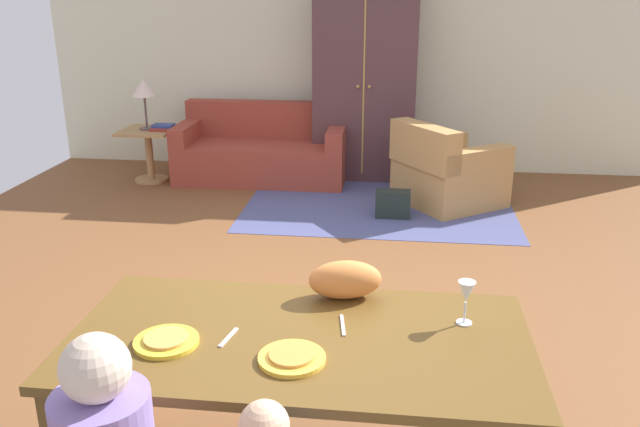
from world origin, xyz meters
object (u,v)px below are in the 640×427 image
(book_lower, at_px, (162,129))
(table_lamp, at_px, (144,90))
(plate_near_man, at_px, (166,342))
(plate_near_child, at_px, (292,358))
(wine_glass, at_px, (466,294))
(couch, at_px, (263,152))
(cat, at_px, (345,280))
(side_table, at_px, (149,148))
(handbag, at_px, (393,204))
(dining_table, at_px, (299,352))
(armchair, at_px, (446,173))
(armoire, at_px, (365,83))
(book_upper, at_px, (163,126))

(book_lower, bearing_deg, table_lamp, 168.05)
(plate_near_man, relative_size, book_lower, 1.14)
(plate_near_man, bearing_deg, plate_near_child, -6.88)
(wine_glass, height_order, couch, wine_glass)
(cat, xyz_separation_m, book_lower, (-2.33, 4.10, -0.25))
(cat, distance_m, side_table, 4.86)
(table_lamp, bearing_deg, wine_glass, -55.18)
(cat, bearing_deg, book_lower, 107.82)
(plate_near_man, distance_m, handbag, 3.86)
(dining_table, distance_m, armchair, 4.17)
(couch, bearing_deg, plate_near_man, -82.58)
(armoire, height_order, handbag, armoire)
(armchair, relative_size, side_table, 2.06)
(wine_glass, bearing_deg, plate_near_child, -151.05)
(wine_glass, bearing_deg, cat, 160.58)
(plate_near_child, xyz_separation_m, book_upper, (-2.18, 4.70, -0.15))
(dining_table, distance_m, wine_glass, 0.71)
(plate_near_child, bearing_deg, cat, 74.38)
(book_lower, distance_m, handbag, 2.69)
(plate_near_child, bearing_deg, book_upper, 114.87)
(cat, relative_size, book_lower, 1.45)
(couch, bearing_deg, handbag, -38.32)
(wine_glass, bearing_deg, couch, 111.30)
(wine_glass, height_order, cat, wine_glass)
(wine_glass, height_order, side_table, wine_glass)
(dining_table, relative_size, plate_near_child, 7.23)
(plate_near_child, xyz_separation_m, table_lamp, (-2.35, 4.67, 0.24))
(plate_near_man, xyz_separation_m, book_lower, (-1.68, 4.58, -0.18))
(armchair, height_order, side_table, armchair)
(couch, bearing_deg, dining_table, -76.60)
(couch, bearing_deg, book_lower, -164.18)
(armoire, xyz_separation_m, table_lamp, (-2.33, -0.51, -0.04))
(dining_table, height_order, plate_near_child, plate_near_child)
(book_upper, bearing_deg, dining_table, -64.27)
(cat, bearing_deg, armoire, 80.40)
(armchair, distance_m, armoire, 1.47)
(wine_glass, bearing_deg, plate_near_man, -165.35)
(armoire, bearing_deg, wine_glass, -82.05)
(table_lamp, bearing_deg, plate_near_man, -68.12)
(dining_table, bearing_deg, table_lamp, 117.61)
(wine_glass, relative_size, handbag, 0.58)
(wine_glass, xyz_separation_m, table_lamp, (-3.00, 4.31, 0.12))
(couch, bearing_deg, cat, -73.74)
(couch, distance_m, table_lamp, 1.43)
(book_lower, distance_m, book_upper, 0.06)
(book_lower, bearing_deg, cat, -60.45)
(wine_glass, relative_size, book_lower, 0.85)
(wine_glass, distance_m, table_lamp, 5.26)
(plate_near_man, relative_size, book_upper, 1.14)
(side_table, xyz_separation_m, book_upper, (0.17, 0.02, 0.24))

